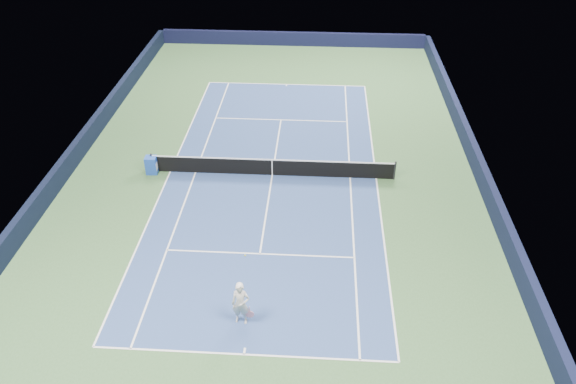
{
  "coord_description": "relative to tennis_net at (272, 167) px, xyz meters",
  "views": [
    {
      "loc": [
        2.38,
        -24.97,
        16.05
      ],
      "look_at": [
        1.02,
        -3.0,
        1.0
      ],
      "focal_mm": 35.0,
      "sensor_mm": 36.0,
      "label": 1
    }
  ],
  "objects": [
    {
      "name": "wall_left",
      "position": [
        -10.82,
        0.0,
        0.05
      ],
      "size": [
        0.35,
        40.0,
        1.1
      ],
      "primitive_type": "cube",
      "color": "black",
      "rests_on": "ground"
    },
    {
      "name": "baseline_far",
      "position": [
        0.0,
        11.88,
        -0.5
      ],
      "size": [
        10.97,
        0.08,
        0.0
      ],
      "primitive_type": "cube",
      "color": "white",
      "rests_on": "ground"
    },
    {
      "name": "center_mark_far",
      "position": [
        0.0,
        11.73,
        -0.5
      ],
      "size": [
        0.08,
        0.3,
        0.0
      ],
      "primitive_type": "cube",
      "color": "white",
      "rests_on": "ground"
    },
    {
      "name": "service_line_near",
      "position": [
        0.0,
        -6.4,
        -0.5
      ],
      "size": [
        8.23,
        0.08,
        0.0
      ],
      "primitive_type": "cube",
      "color": "white",
      "rests_on": "ground"
    },
    {
      "name": "center_mark_near",
      "position": [
        0.0,
        -11.73,
        -0.5
      ],
      "size": [
        0.08,
        0.3,
        0.0
      ],
      "primitive_type": "cube",
      "color": "white",
      "rests_on": "ground"
    },
    {
      "name": "service_line_far",
      "position": [
        0.0,
        6.4,
        -0.5
      ],
      "size": [
        8.23,
        0.08,
        0.0
      ],
      "primitive_type": "cube",
      "color": "white",
      "rests_on": "ground"
    },
    {
      "name": "sideline_doubles_right",
      "position": [
        5.49,
        0.0,
        -0.5
      ],
      "size": [
        0.08,
        23.77,
        0.0
      ],
      "primitive_type": "cube",
      "color": "white",
      "rests_on": "ground"
    },
    {
      "name": "baseline_near",
      "position": [
        0.0,
        -11.88,
        -0.5
      ],
      "size": [
        10.97,
        0.08,
        0.0
      ],
      "primitive_type": "cube",
      "color": "white",
      "rests_on": "ground"
    },
    {
      "name": "center_service_line",
      "position": [
        0.0,
        0.0,
        -0.5
      ],
      "size": [
        0.08,
        12.8,
        0.0
      ],
      "primitive_type": "cube",
      "color": "white",
      "rests_on": "ground"
    },
    {
      "name": "sideline_singles_right",
      "position": [
        4.12,
        0.0,
        -0.5
      ],
      "size": [
        0.08,
        23.77,
        0.0
      ],
      "primitive_type": "cube",
      "color": "white",
      "rests_on": "ground"
    },
    {
      "name": "wall_right",
      "position": [
        10.82,
        0.0,
        0.05
      ],
      "size": [
        0.35,
        40.0,
        1.1
      ],
      "primitive_type": "cube",
      "color": "black",
      "rests_on": "ground"
    },
    {
      "name": "sideline_doubles_left",
      "position": [
        -5.49,
        0.0,
        -0.5
      ],
      "size": [
        0.08,
        23.77,
        0.0
      ],
      "primitive_type": "cube",
      "color": "white",
      "rests_on": "ground"
    },
    {
      "name": "court_surface",
      "position": [
        0.0,
        0.0,
        -0.5
      ],
      "size": [
        10.97,
        23.77,
        0.01
      ],
      "primitive_type": "cube",
      "color": "navy",
      "rests_on": "ground"
    },
    {
      "name": "tennis_player",
      "position": [
        -0.27,
        -10.32,
        0.44
      ],
      "size": [
        0.85,
        1.29,
        2.45
      ],
      "color": "silver",
      "rests_on": "ground"
    },
    {
      "name": "sponsor_cube",
      "position": [
        -6.4,
        -0.16,
        -0.02
      ],
      "size": [
        0.63,
        0.56,
        0.97
      ],
      "color": "#1D46AF",
      "rests_on": "ground"
    },
    {
      "name": "sideline_singles_left",
      "position": [
        -4.12,
        0.0,
        -0.5
      ],
      "size": [
        0.08,
        23.77,
        0.0
      ],
      "primitive_type": "cube",
      "color": "white",
      "rests_on": "ground"
    },
    {
      "name": "ground",
      "position": [
        0.0,
        0.0,
        -0.5
      ],
      "size": [
        40.0,
        40.0,
        0.0
      ],
      "primitive_type": "plane",
      "color": "#355930",
      "rests_on": "ground"
    },
    {
      "name": "tennis_net",
      "position": [
        0.0,
        0.0,
        0.0
      ],
      "size": [
        12.9,
        0.1,
        1.07
      ],
      "color": "black",
      "rests_on": "ground"
    },
    {
      "name": "wall_far",
      "position": [
        0.0,
        19.82,
        0.05
      ],
      "size": [
        22.0,
        0.35,
        1.1
      ],
      "primitive_type": "cube",
      "color": "black",
      "rests_on": "ground"
    }
  ]
}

